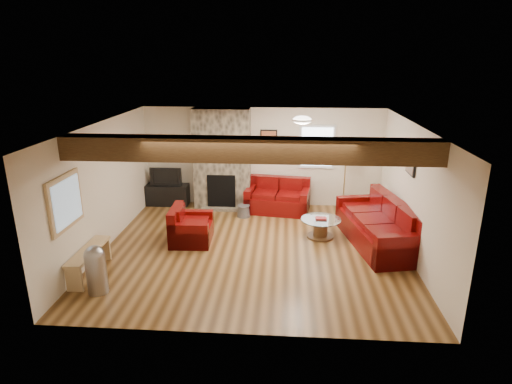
{
  "coord_description": "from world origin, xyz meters",
  "views": [
    {
      "loc": [
        0.59,
        -7.81,
        3.73
      ],
      "look_at": [
        -0.0,
        0.4,
        1.08
      ],
      "focal_mm": 30.0,
      "sensor_mm": 36.0,
      "label": 1
    }
  ],
  "objects_px": {
    "sofa_three": "(377,223)",
    "floor_lamp": "(346,161)",
    "tv_cabinet": "(168,195)",
    "television": "(167,176)",
    "armchair_red": "(191,225)",
    "coffee_table": "(320,228)",
    "loveseat": "(278,196)"
  },
  "relations": [
    {
      "from": "television",
      "to": "floor_lamp",
      "type": "distance_m",
      "value": 4.52
    },
    {
      "from": "television",
      "to": "floor_lamp",
      "type": "height_order",
      "value": "floor_lamp"
    },
    {
      "from": "television",
      "to": "tv_cabinet",
      "type": "bearing_deg",
      "value": 0.0
    },
    {
      "from": "floor_lamp",
      "to": "loveseat",
      "type": "bearing_deg",
      "value": -173.7
    },
    {
      "from": "sofa_three",
      "to": "armchair_red",
      "type": "xyz_separation_m",
      "value": [
        -3.82,
        -0.16,
        -0.09
      ]
    },
    {
      "from": "sofa_three",
      "to": "loveseat",
      "type": "xyz_separation_m",
      "value": [
        -2.07,
        1.79,
        -0.06
      ]
    },
    {
      "from": "sofa_three",
      "to": "tv_cabinet",
      "type": "distance_m",
      "value": 5.36
    },
    {
      "from": "coffee_table",
      "to": "television",
      "type": "distance_m",
      "value": 4.26
    },
    {
      "from": "television",
      "to": "floor_lamp",
      "type": "xyz_separation_m",
      "value": [
        4.49,
        -0.12,
        0.49
      ]
    },
    {
      "from": "armchair_red",
      "to": "coffee_table",
      "type": "xyz_separation_m",
      "value": [
        2.69,
        0.42,
        -0.17
      ]
    },
    {
      "from": "loveseat",
      "to": "television",
      "type": "bearing_deg",
      "value": -177.81
    },
    {
      "from": "television",
      "to": "coffee_table",
      "type": "bearing_deg",
      "value": -25.66
    },
    {
      "from": "sofa_three",
      "to": "tv_cabinet",
      "type": "bearing_deg",
      "value": -124.32
    },
    {
      "from": "sofa_three",
      "to": "coffee_table",
      "type": "distance_m",
      "value": 1.18
    },
    {
      "from": "loveseat",
      "to": "armchair_red",
      "type": "relative_size",
      "value": 1.66
    },
    {
      "from": "television",
      "to": "floor_lamp",
      "type": "bearing_deg",
      "value": -1.53
    },
    {
      "from": "coffee_table",
      "to": "television",
      "type": "bearing_deg",
      "value": 154.34
    },
    {
      "from": "tv_cabinet",
      "to": "floor_lamp",
      "type": "xyz_separation_m",
      "value": [
        4.49,
        -0.12,
        1.0
      ]
    },
    {
      "from": "loveseat",
      "to": "tv_cabinet",
      "type": "bearing_deg",
      "value": -177.81
    },
    {
      "from": "armchair_red",
      "to": "floor_lamp",
      "type": "relative_size",
      "value": 0.62
    },
    {
      "from": "sofa_three",
      "to": "loveseat",
      "type": "distance_m",
      "value": 2.74
    },
    {
      "from": "loveseat",
      "to": "tv_cabinet",
      "type": "relative_size",
      "value": 1.42
    },
    {
      "from": "armchair_red",
      "to": "tv_cabinet",
      "type": "relative_size",
      "value": 0.86
    },
    {
      "from": "tv_cabinet",
      "to": "television",
      "type": "bearing_deg",
      "value": 0.0
    },
    {
      "from": "armchair_red",
      "to": "television",
      "type": "bearing_deg",
      "value": 24.02
    },
    {
      "from": "loveseat",
      "to": "armchair_red",
      "type": "distance_m",
      "value": 2.61
    },
    {
      "from": "armchair_red",
      "to": "television",
      "type": "height_order",
      "value": "television"
    },
    {
      "from": "sofa_three",
      "to": "floor_lamp",
      "type": "xyz_separation_m",
      "value": [
        -0.44,
        1.97,
        0.8
      ]
    },
    {
      "from": "coffee_table",
      "to": "floor_lamp",
      "type": "distance_m",
      "value": 2.12
    },
    {
      "from": "floor_lamp",
      "to": "sofa_three",
      "type": "bearing_deg",
      "value": -77.38
    },
    {
      "from": "tv_cabinet",
      "to": "floor_lamp",
      "type": "relative_size",
      "value": 0.73
    },
    {
      "from": "loveseat",
      "to": "sofa_three",
      "type": "bearing_deg",
      "value": -32.57
    }
  ]
}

